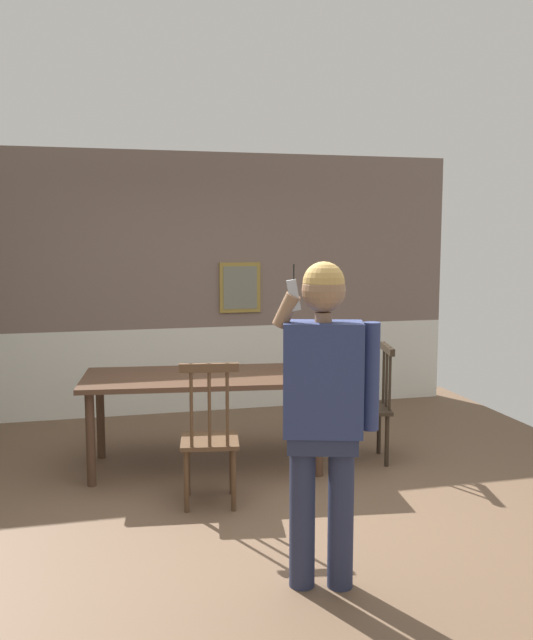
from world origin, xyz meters
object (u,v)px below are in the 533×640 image
(chair_near_window, at_px, (210,438))
(person_figure, at_px, (324,401))
(chair_by_doorway, at_px, (368,405))
(dining_table, at_px, (205,385))

(chair_near_window, distance_m, person_figure, 1.46)
(chair_near_window, distance_m, chair_by_doorway, 1.60)
(chair_by_doorway, relative_size, person_figure, 0.56)
(dining_table, height_order, chair_near_window, chair_near_window)
(chair_near_window, xyz_separation_m, chair_by_doorway, (1.46, 0.66, -0.01))
(chair_near_window, relative_size, chair_by_doorway, 1.06)
(chair_near_window, bearing_deg, dining_table, 92.16)
(dining_table, relative_size, chair_near_window, 1.97)
(chair_near_window, height_order, person_figure, person_figure)
(dining_table, bearing_deg, person_figure, -81.92)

